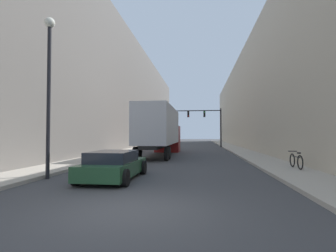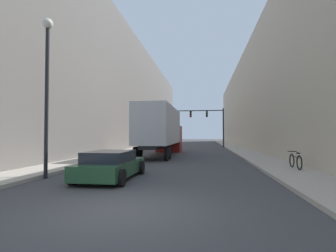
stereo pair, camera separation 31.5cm
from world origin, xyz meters
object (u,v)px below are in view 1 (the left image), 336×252
at_px(semi_truck, 161,130).
at_px(sedan_car, 114,165).
at_px(traffic_signal_gantry, 208,120).
at_px(street_lamp, 49,75).
at_px(parked_bicycle, 296,161).

height_order(semi_truck, sedan_car, semi_truck).
relative_size(sedan_car, traffic_signal_gantry, 0.60).
distance_m(street_lamp, parked_bicycle, 12.50).
height_order(traffic_signal_gantry, street_lamp, street_lamp).
height_order(semi_truck, parked_bicycle, semi_truck).
relative_size(semi_truck, parked_bicycle, 6.74).
distance_m(sedan_car, street_lamp, 4.77).
bearing_deg(street_lamp, sedan_car, 6.01).
bearing_deg(semi_truck, traffic_signal_gantry, 73.25).
xyz_separation_m(traffic_signal_gantry, parked_bicycle, (3.70, -24.73, -3.48)).
xyz_separation_m(sedan_car, traffic_signal_gantry, (4.79, 28.14, 3.43)).
distance_m(semi_truck, parked_bicycle, 12.56).
bearing_deg(street_lamp, semi_truck, 77.28).
distance_m(semi_truck, sedan_car, 12.71).
relative_size(sedan_car, street_lamp, 0.62).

